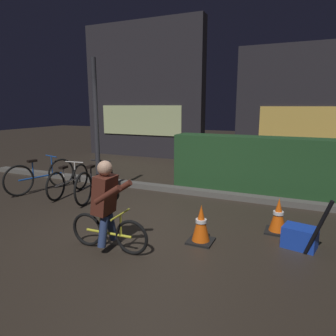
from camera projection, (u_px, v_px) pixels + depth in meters
ground_plane at (142, 228)px, 5.00m from camera, size 40.00×40.00×0.00m
sidewalk_curb at (189, 191)px, 6.96m from camera, size 12.00×0.24×0.12m
hedge_row at (279, 166)px, 6.93m from camera, size 4.80×0.70×1.25m
storefront_left at (143, 91)px, 11.71m from camera, size 4.76×0.54×4.97m
storefront_right at (324, 105)px, 9.96m from camera, size 5.53×0.54×3.92m
street_post at (96, 130)px, 6.48m from camera, size 0.10×0.10×2.90m
parked_bike_leftmost at (41, 176)px, 7.10m from camera, size 0.55×1.68×0.80m
parked_bike_left_mid at (69, 181)px, 6.81m from camera, size 0.46×1.53×0.71m
parked_bike_center_left at (96, 182)px, 6.55m from camera, size 0.46×1.69×0.78m
traffic_cone_near at (201, 224)px, 4.45m from camera, size 0.36×0.36×0.56m
traffic_cone_far at (278, 216)px, 4.79m from camera, size 0.36×0.36×0.55m
blue_crate at (300, 237)px, 4.30m from camera, size 0.50×0.40×0.30m
cyclist at (107, 205)px, 4.16m from camera, size 1.19×0.51×1.25m
closed_umbrella at (318, 228)px, 3.95m from camera, size 0.31×0.21×0.82m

